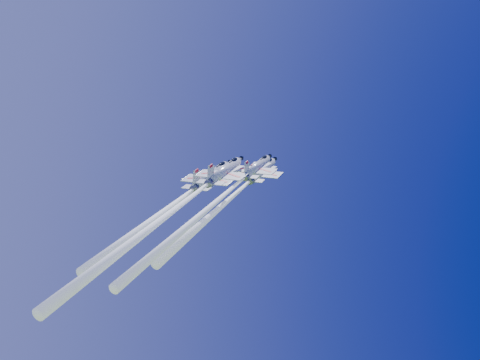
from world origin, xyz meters
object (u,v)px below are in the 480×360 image
jet_left (177,202)px  jet_slot (174,210)px  jet_lead (232,197)px  jet_right (216,202)px

jet_left → jet_slot: (-6.81, -13.10, -4.61)m
jet_lead → jet_slot: jet_lead is taller
jet_left → jet_slot: size_ratio=0.90×
jet_lead → jet_left: (-9.62, 4.33, -1.35)m
jet_lead → jet_slot: 19.55m
jet_lead → jet_right: (-8.43, -8.38, -3.58)m
jet_right → jet_slot: bearing=-121.6°
jet_lead → jet_right: size_ratio=0.94×
jet_left → jet_lead: bearing=31.4°
jet_lead → jet_left: 10.63m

